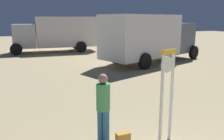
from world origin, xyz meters
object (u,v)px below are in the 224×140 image
box_truck_near (150,37)px  box_truck_far (58,33)px  standing_clock (167,88)px  person_near_clock (103,105)px

box_truck_near → box_truck_far: size_ratio=1.08×
box_truck_far → standing_clock: bearing=-92.6°
box_truck_near → box_truck_far: 8.63m
standing_clock → box_truck_far: (0.73, 16.28, 0.31)m
person_near_clock → box_truck_near: size_ratio=0.21×
standing_clock → box_truck_near: 10.15m
standing_clock → box_truck_near: bearing=60.2°
standing_clock → box_truck_far: 16.30m
person_near_clock → box_truck_far: 15.92m
standing_clock → person_near_clock: size_ratio=1.33×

